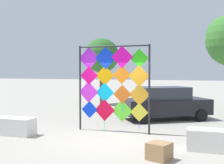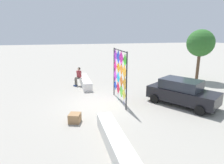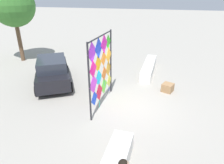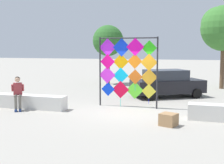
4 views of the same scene
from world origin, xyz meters
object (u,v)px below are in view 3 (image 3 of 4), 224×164
Objects in this scene: cardboard_box_large at (168,88)px; tree_palm_like at (10,5)px; parked_car at (53,71)px; kite_display_rack at (101,67)px.

cardboard_box_large is 0.10× the size of tree_palm_like.
parked_car is 7.79× the size of cardboard_box_large.
tree_palm_like is (3.12, 4.74, 3.18)m from parked_car.
tree_palm_like is (4.50, 8.07, 2.13)m from kite_display_rack.
tree_palm_like is at bearing 77.80° from cardboard_box_large.
kite_display_rack is 0.78× the size of parked_car.
cardboard_box_large is (2.15, -2.82, -1.59)m from kite_display_rack.
parked_car is at bearing -123.34° from tree_palm_like.
cardboard_box_large is at bearing -102.20° from tree_palm_like.
tree_palm_like is (2.35, 10.89, 3.72)m from cardboard_box_large.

